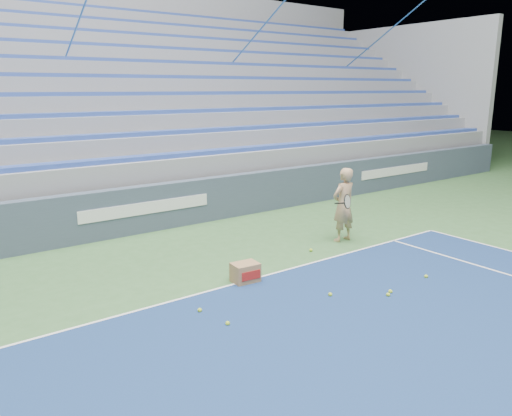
# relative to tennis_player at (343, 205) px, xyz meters

# --- Properties ---
(sponsor_barrier) EXTENTS (30.00, 0.32, 1.10)m
(sponsor_barrier) POSITION_rel_tennis_player_xyz_m (-3.21, 3.29, -0.27)
(sponsor_barrier) COLOR #3A4759
(sponsor_barrier) RESTS_ON ground
(bleachers) EXTENTS (31.00, 9.15, 7.30)m
(bleachers) POSITION_rel_tennis_player_xyz_m (-3.22, 9.01, 1.54)
(bleachers) COLOR gray
(bleachers) RESTS_ON ground
(tennis_player) EXTENTS (0.91, 0.82, 1.64)m
(tennis_player) POSITION_rel_tennis_player_xyz_m (0.00, 0.00, 0.00)
(tennis_player) COLOR tan
(tennis_player) RESTS_ON ground
(ball_box) EXTENTS (0.48, 0.39, 0.34)m
(ball_box) POSITION_rel_tennis_player_xyz_m (-3.13, -0.70, -0.65)
(ball_box) COLOR #956F48
(ball_box) RESTS_ON ground
(tennis_ball_0) EXTENTS (0.07, 0.07, 0.07)m
(tennis_ball_0) POSITION_rel_tennis_player_xyz_m (-1.08, -0.16, -0.79)
(tennis_ball_0) COLOR #B5D72C
(tennis_ball_0) RESTS_ON ground
(tennis_ball_1) EXTENTS (0.07, 0.07, 0.07)m
(tennis_ball_1) POSITION_rel_tennis_player_xyz_m (-1.49, -2.55, -0.79)
(tennis_ball_1) COLOR #B5D72C
(tennis_ball_1) RESTS_ON ground
(tennis_ball_2) EXTENTS (0.07, 0.07, 0.07)m
(tennis_ball_2) POSITION_rel_tennis_player_xyz_m (-0.43, -2.48, -0.79)
(tennis_ball_2) COLOR #B5D72C
(tennis_ball_2) RESTS_ON ground
(tennis_ball_3) EXTENTS (0.07, 0.07, 0.07)m
(tennis_ball_3) POSITION_rel_tennis_player_xyz_m (-2.38, -2.05, -0.79)
(tennis_ball_3) COLOR #B5D72C
(tennis_ball_3) RESTS_ON ground
(tennis_ball_4) EXTENTS (0.07, 0.07, 0.07)m
(tennis_ball_4) POSITION_rel_tennis_player_xyz_m (-4.39, -1.30, -0.79)
(tennis_ball_4) COLOR #B5D72C
(tennis_ball_4) RESTS_ON ground
(tennis_ball_5) EXTENTS (0.07, 0.07, 0.07)m
(tennis_ball_5) POSITION_rel_tennis_player_xyz_m (-4.29, -1.91, -0.79)
(tennis_ball_5) COLOR #B5D72C
(tennis_ball_5) RESTS_ON ground
(tennis_ball_6) EXTENTS (0.07, 0.07, 0.07)m
(tennis_ball_6) POSITION_rel_tennis_player_xyz_m (-1.63, -2.61, -0.79)
(tennis_ball_6) COLOR #B5D72C
(tennis_ball_6) RESTS_ON ground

